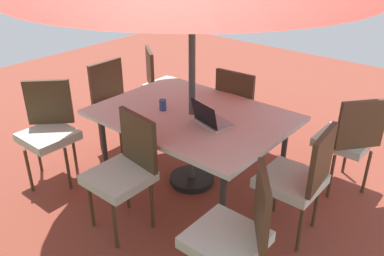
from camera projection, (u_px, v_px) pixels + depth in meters
ground_plane at (192, 182)px, 4.01m from camera, size 10.00×10.00×0.02m
dining_table at (192, 118)px, 3.69m from camera, size 1.73×1.27×0.75m
chair_southwest at (348, 137)px, 3.67m from camera, size 0.58×0.58×0.98m
chair_east at (117, 102)px, 4.43m from camera, size 0.46×0.46×0.98m
chair_northeast at (49, 128)px, 3.85m from camera, size 0.59×0.59×0.98m
chair_northwest at (236, 232)px, 2.53m from camera, size 0.58×0.58×0.98m
chair_southeast at (162, 83)px, 4.97m from camera, size 0.58×0.58×0.98m
chair_west at (299, 177)px, 3.09m from camera, size 0.48×0.47×0.98m
chair_north at (125, 168)px, 3.20m from camera, size 0.48×0.49×0.98m
chair_south at (240, 106)px, 4.31m from camera, size 0.47×0.48×0.98m
laptop at (210, 119)px, 3.45m from camera, size 0.37×0.32×0.21m
cup at (163, 105)px, 3.71m from camera, size 0.07×0.07×0.10m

